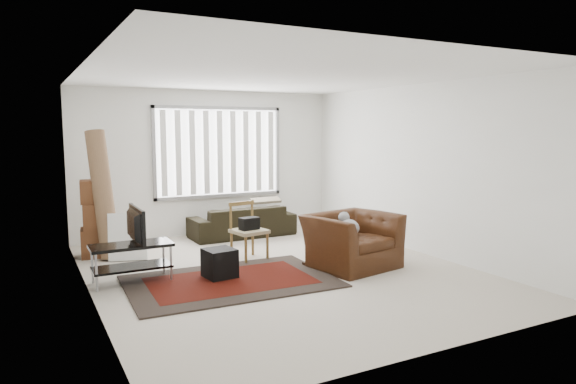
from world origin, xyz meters
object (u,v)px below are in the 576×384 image
armchair (352,237)px  sofa (242,217)px  tv_stand (132,255)px  side_chair (248,228)px  moving_boxes (97,221)px

armchair → sofa: bearing=91.3°
tv_stand → side_chair: 1.87m
sofa → side_chair: 1.72m
side_chair → armchair: 1.59m
tv_stand → moving_boxes: size_ratio=0.85×
sofa → armchair: size_ratio=1.42×
armchair → moving_boxes: bearing=132.5°
side_chair → armchair: (1.14, -1.11, -0.04)m
tv_stand → moving_boxes: (-0.20, 1.68, 0.19)m
side_chair → moving_boxes: bearing=137.2°
side_chair → armchair: size_ratio=0.64×
sofa → side_chair: (-0.57, -1.61, 0.11)m
tv_stand → moving_boxes: moving_boxes is taller
tv_stand → sofa: (2.39, 2.03, 0.00)m
tv_stand → armchair: (2.96, -0.70, 0.07)m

